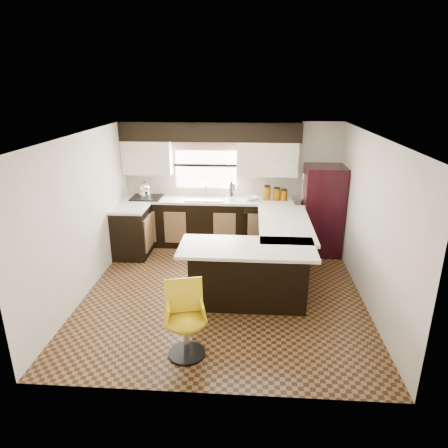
# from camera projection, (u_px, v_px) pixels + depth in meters

# --- Properties ---
(floor) EXTENTS (4.40, 4.40, 0.00)m
(floor) POSITION_uv_depth(u_px,v_px,m) (224.00, 291.00, 6.25)
(floor) COLOR #49301A
(floor) RESTS_ON ground
(ceiling) EXTENTS (4.40, 4.40, 0.00)m
(ceiling) POSITION_uv_depth(u_px,v_px,m) (224.00, 135.00, 5.45)
(ceiling) COLOR silver
(ceiling) RESTS_ON wall_back
(wall_back) EXTENTS (4.40, 0.00, 4.40)m
(wall_back) POSITION_uv_depth(u_px,v_px,m) (232.00, 183.00, 7.92)
(wall_back) COLOR beige
(wall_back) RESTS_ON floor
(wall_front) EXTENTS (4.40, 0.00, 4.40)m
(wall_front) POSITION_uv_depth(u_px,v_px,m) (207.00, 292.00, 3.79)
(wall_front) COLOR beige
(wall_front) RESTS_ON floor
(wall_left) EXTENTS (0.00, 4.40, 4.40)m
(wall_left) POSITION_uv_depth(u_px,v_px,m) (85.00, 215.00, 5.99)
(wall_left) COLOR beige
(wall_left) RESTS_ON floor
(wall_right) EXTENTS (0.00, 4.40, 4.40)m
(wall_right) POSITION_uv_depth(u_px,v_px,m) (370.00, 222.00, 5.71)
(wall_right) COLOR beige
(wall_right) RESTS_ON floor
(base_cab_back) EXTENTS (3.30, 0.60, 0.90)m
(base_cab_back) POSITION_uv_depth(u_px,v_px,m) (208.00, 223.00, 7.92)
(base_cab_back) COLOR black
(base_cab_back) RESTS_ON floor
(base_cab_left) EXTENTS (0.60, 0.70, 0.90)m
(base_cab_left) POSITION_uv_depth(u_px,v_px,m) (132.00, 233.00, 7.40)
(base_cab_left) COLOR black
(base_cab_left) RESTS_ON floor
(counter_back) EXTENTS (3.30, 0.60, 0.04)m
(counter_back) POSITION_uv_depth(u_px,v_px,m) (208.00, 200.00, 7.76)
(counter_back) COLOR silver
(counter_back) RESTS_ON base_cab_back
(counter_left) EXTENTS (0.60, 0.70, 0.04)m
(counter_left) POSITION_uv_depth(u_px,v_px,m) (130.00, 208.00, 7.24)
(counter_left) COLOR silver
(counter_left) RESTS_ON base_cab_left
(soffit) EXTENTS (3.40, 0.35, 0.36)m
(soffit) POSITION_uv_depth(u_px,v_px,m) (210.00, 131.00, 7.44)
(soffit) COLOR black
(soffit) RESTS_ON wall_back
(upper_cab_left) EXTENTS (0.94, 0.35, 0.64)m
(upper_cab_left) POSITION_uv_depth(u_px,v_px,m) (148.00, 157.00, 7.69)
(upper_cab_left) COLOR beige
(upper_cab_left) RESTS_ON wall_back
(upper_cab_right) EXTENTS (1.14, 0.35, 0.64)m
(upper_cab_right) POSITION_uv_depth(u_px,v_px,m) (267.00, 159.00, 7.54)
(upper_cab_right) COLOR beige
(upper_cab_right) RESTS_ON wall_back
(window_pane) EXTENTS (1.20, 0.02, 0.90)m
(window_pane) POSITION_uv_depth(u_px,v_px,m) (206.00, 165.00, 7.82)
(window_pane) COLOR white
(window_pane) RESTS_ON wall_back
(valance) EXTENTS (1.30, 0.06, 0.18)m
(valance) POSITION_uv_depth(u_px,v_px,m) (206.00, 146.00, 7.65)
(valance) COLOR #D19B93
(valance) RESTS_ON wall_back
(sink) EXTENTS (0.75, 0.45, 0.03)m
(sink) POSITION_uv_depth(u_px,v_px,m) (205.00, 198.00, 7.74)
(sink) COLOR #B2B2B7
(sink) RESTS_ON counter_back
(dishwasher) EXTENTS (0.58, 0.03, 0.78)m
(dishwasher) POSITION_uv_depth(u_px,v_px,m) (259.00, 230.00, 7.59)
(dishwasher) COLOR black
(dishwasher) RESTS_ON floor
(cooktop) EXTENTS (0.58, 0.50, 0.02)m
(cooktop) POSITION_uv_depth(u_px,v_px,m) (147.00, 197.00, 7.81)
(cooktop) COLOR black
(cooktop) RESTS_ON counter_back
(peninsula_long) EXTENTS (0.60, 1.95, 0.90)m
(peninsula_long) POSITION_uv_depth(u_px,v_px,m) (280.00, 250.00, 6.63)
(peninsula_long) COLOR black
(peninsula_long) RESTS_ON floor
(peninsula_return) EXTENTS (1.65, 0.60, 0.90)m
(peninsula_return) POSITION_uv_depth(u_px,v_px,m) (248.00, 276.00, 5.75)
(peninsula_return) COLOR black
(peninsula_return) RESTS_ON floor
(counter_pen_long) EXTENTS (0.84, 1.95, 0.04)m
(counter_pen_long) POSITION_uv_depth(u_px,v_px,m) (285.00, 223.00, 6.47)
(counter_pen_long) COLOR silver
(counter_pen_long) RESTS_ON peninsula_long
(counter_pen_return) EXTENTS (1.89, 0.84, 0.04)m
(counter_pen_return) POSITION_uv_depth(u_px,v_px,m) (247.00, 248.00, 5.51)
(counter_pen_return) COLOR silver
(counter_pen_return) RESTS_ON peninsula_return
(refrigerator) EXTENTS (0.71, 0.69, 1.67)m
(refrigerator) POSITION_uv_depth(u_px,v_px,m) (322.00, 210.00, 7.42)
(refrigerator) COLOR black
(refrigerator) RESTS_ON floor
(bar_chair) EXTENTS (0.59, 0.59, 0.91)m
(bar_chair) POSITION_uv_depth(u_px,v_px,m) (186.00, 322.00, 4.63)
(bar_chair) COLOR gold
(bar_chair) RESTS_ON floor
(kettle) EXTENTS (0.22, 0.22, 0.30)m
(kettle) POSITION_uv_depth(u_px,v_px,m) (145.00, 189.00, 7.76)
(kettle) COLOR silver
(kettle) RESTS_ON cooktop
(percolator) EXTENTS (0.13, 0.13, 0.32)m
(percolator) POSITION_uv_depth(u_px,v_px,m) (232.00, 191.00, 7.67)
(percolator) COLOR silver
(percolator) RESTS_ON counter_back
(mixing_bowl) EXTENTS (0.33, 0.33, 0.07)m
(mixing_bowl) POSITION_uv_depth(u_px,v_px,m) (251.00, 198.00, 7.69)
(mixing_bowl) COLOR white
(mixing_bowl) RESTS_ON counter_back
(canister_large) EXTENTS (0.14, 0.14, 0.26)m
(canister_large) POSITION_uv_depth(u_px,v_px,m) (267.00, 193.00, 7.66)
(canister_large) COLOR #864D05
(canister_large) RESTS_ON counter_back
(canister_med) EXTENTS (0.14, 0.14, 0.22)m
(canister_med) POSITION_uv_depth(u_px,v_px,m) (277.00, 194.00, 7.65)
(canister_med) COLOR #864D05
(canister_med) RESTS_ON counter_back
(canister_small) EXTENTS (0.13, 0.13, 0.19)m
(canister_small) POSITION_uv_depth(u_px,v_px,m) (284.00, 195.00, 7.65)
(canister_small) COLOR #864D05
(canister_small) RESTS_ON counter_back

